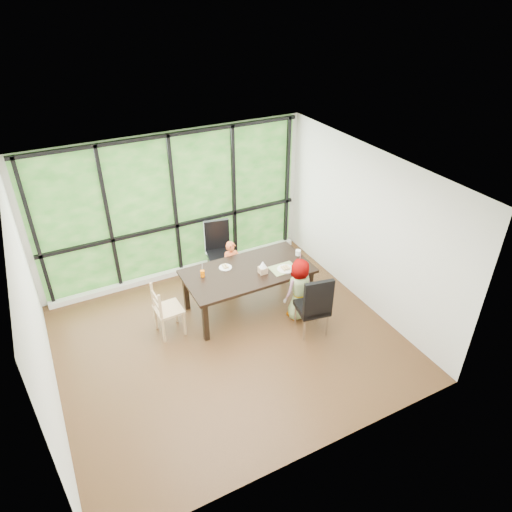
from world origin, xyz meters
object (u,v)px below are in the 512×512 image
plate_near (285,269)px  tissue_box (263,270)px  green_cup (300,263)px  plate_far (225,267)px  white_mug (298,253)px  chair_interior_leather (312,304)px  child_toddler (232,266)px  dining_table (248,289)px  chair_window_leather (220,251)px  chair_end_beech (168,309)px  orange_cup (203,274)px  child_older (299,289)px

plate_near → tissue_box: (-0.38, 0.08, 0.05)m
green_cup → plate_far: bearing=154.8°
green_cup → white_mug: (0.17, 0.32, -0.01)m
chair_interior_leather → child_toddler: (-0.61, 1.66, -0.07)m
child_toddler → white_mug: (0.98, -0.62, 0.33)m
dining_table → chair_window_leather: 1.10m
white_mug → chair_end_beech: bearing=-179.1°
orange_cup → tissue_box: orange_cup is taller
white_mug → green_cup: bearing=-117.7°
dining_table → child_older: bearing=-44.3°
chair_interior_leather → child_older: child_older is taller
orange_cup → chair_interior_leather: bearing=-41.6°
plate_far → orange_cup: bearing=-171.6°
child_older → chair_end_beech: bearing=-25.7°
chair_end_beech → plate_near: bearing=-99.9°
child_older → green_cup: bearing=-131.9°
dining_table → plate_far: plate_far is taller
child_toddler → plate_far: 0.58m
child_toddler → child_older: (0.62, -1.24, 0.07)m
dining_table → green_cup: (0.82, -0.29, 0.43)m
chair_end_beech → orange_cup: (0.66, 0.18, 0.36)m
chair_window_leather → white_mug: (1.02, -1.06, 0.26)m
green_cup → child_toddler: bearing=131.2°
chair_window_leather → child_toddler: size_ratio=1.15×
child_toddler → dining_table: bearing=-82.0°
chair_window_leather → white_mug: bearing=-34.9°
chair_interior_leather → tissue_box: chair_interior_leather is taller
plate_far → white_mug: 1.30m
white_mug → chair_window_leather: bearing=134.1°
plate_far → plate_near: 0.99m
chair_interior_leather → orange_cup: chair_interior_leather is taller
plate_far → chair_end_beech: bearing=-167.5°
child_older → plate_near: bearing=-89.5°
chair_interior_leather → chair_window_leather: bearing=-62.1°
chair_interior_leather → white_mug: bearing=-99.1°
plate_near → white_mug: 0.52m
child_toddler → orange_cup: (-0.72, -0.47, 0.34)m
plate_far → green_cup: bearing=-25.2°
green_cup → white_mug: bearing=62.3°
plate_near → orange_cup: 1.35m
plate_far → plate_near: (0.85, -0.50, 0.00)m
chair_interior_leather → tissue_box: 0.97m
chair_end_beech → tissue_box: bearing=-98.7°
chair_window_leather → white_mug: chair_window_leather is taller
plate_near → green_cup: 0.26m
chair_end_beech → plate_far: size_ratio=4.24×
plate_far → dining_table: bearing=-38.3°
orange_cup → white_mug: (1.70, -0.14, -0.01)m
chair_interior_leather → chair_end_beech: 2.23m
green_cup → plate_near: bearing=174.2°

